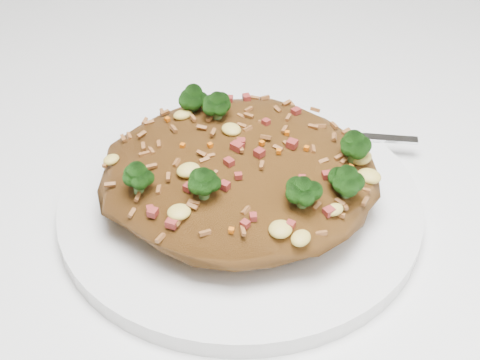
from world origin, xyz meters
The scene contains 4 objects.
dining_table centered at (0.00, 0.00, 0.66)m, with size 1.20×0.80×0.75m.
plate centered at (-0.08, -0.06, 0.76)m, with size 0.27×0.27×0.01m, color white.
fried_rice centered at (-0.08, -0.06, 0.79)m, with size 0.20×0.18×0.07m.
fork centered at (-0.01, 0.01, 0.77)m, with size 0.16×0.03×0.00m.
Camera 1 is at (-0.07, -0.43, 1.09)m, focal length 50.00 mm.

